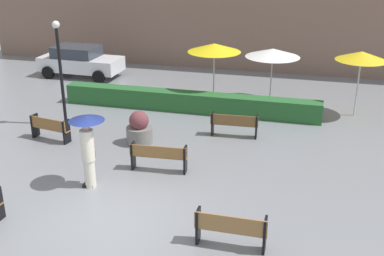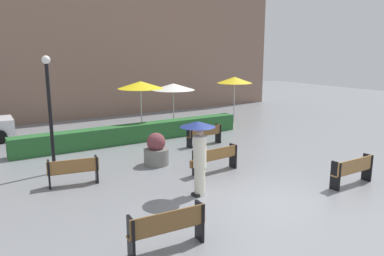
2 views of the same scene
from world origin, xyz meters
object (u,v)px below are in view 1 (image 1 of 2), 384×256
at_px(lamp_post, 60,63).
at_px(patio_umbrella_yellow, 214,48).
at_px(pedestrian_with_umbrella, 88,141).
at_px(planter_pot, 139,129).
at_px(bench_mid_center, 159,155).
at_px(patio_umbrella_white, 273,53).
at_px(bench_back_row, 234,123).
at_px(bench_far_left, 50,127).
at_px(patio_umbrella_yellow_far, 362,56).
at_px(parked_car, 80,61).
at_px(bench_near_right, 231,228).

xyz_separation_m(lamp_post, patio_umbrella_yellow, (5.03, 3.78, 0.04)).
bearing_deg(pedestrian_with_umbrella, planter_pot, 84.99).
bearing_deg(patio_umbrella_yellow, bench_mid_center, -92.47).
height_order(planter_pot, patio_umbrella_white, patio_umbrella_white).
relative_size(bench_back_row, pedestrian_with_umbrella, 0.79).
bearing_deg(bench_back_row, lamp_post, -176.27).
bearing_deg(bench_far_left, pedestrian_with_umbrella, -43.41).
relative_size(patio_umbrella_yellow_far, parked_car, 0.62).
distance_m(bench_back_row, patio_umbrella_yellow_far, 5.87).
height_order(lamp_post, patio_umbrella_yellow, lamp_post).
bearing_deg(pedestrian_with_umbrella, patio_umbrella_white, 64.72).
height_order(bench_far_left, patio_umbrella_yellow_far, patio_umbrella_yellow_far).
relative_size(bench_mid_center, parked_car, 0.42).
bearing_deg(patio_umbrella_yellow_far, patio_umbrella_yellow, -179.37).
bearing_deg(patio_umbrella_white, lamp_post, -147.40).
height_order(bench_back_row, bench_near_right, bench_near_right).
xyz_separation_m(bench_back_row, lamp_post, (-6.53, -0.43, 1.93)).
relative_size(lamp_post, patio_umbrella_yellow_far, 1.51).
relative_size(bench_far_left, bench_back_row, 0.91).
height_order(bench_far_left, bench_mid_center, bench_mid_center).
height_order(pedestrian_with_umbrella, patio_umbrella_yellow_far, patio_umbrella_yellow_far).
bearing_deg(bench_mid_center, patio_umbrella_yellow, 87.53).
height_order(bench_far_left, bench_back_row, same).
bearing_deg(bench_back_row, bench_far_left, -162.45).
relative_size(bench_near_right, patio_umbrella_yellow, 0.64).
height_order(bench_mid_center, patio_umbrella_yellow_far, patio_umbrella_yellow_far).
distance_m(bench_near_right, pedestrian_with_umbrella, 4.95).
height_order(bench_back_row, bench_mid_center, bench_mid_center).
xyz_separation_m(bench_near_right, lamp_post, (-7.60, 6.21, 1.91)).
xyz_separation_m(patio_umbrella_white, parked_car, (-9.98, 1.73, -1.38)).
bearing_deg(patio_umbrella_yellow_far, bench_near_right, -108.07).
height_order(bench_far_left, parked_car, parked_car).
xyz_separation_m(bench_mid_center, pedestrian_with_umbrella, (-1.62, -1.40, 0.90)).
relative_size(bench_near_right, lamp_post, 0.43).
relative_size(pedestrian_with_umbrella, lamp_post, 0.55).
bearing_deg(patio_umbrella_yellow_far, parked_car, 169.08).
relative_size(patio_umbrella_yellow, patio_umbrella_yellow_far, 1.01).
relative_size(bench_far_left, patio_umbrella_white, 0.66).
bearing_deg(lamp_post, planter_pot, -16.30).
height_order(lamp_post, patio_umbrella_white, lamp_post).
bearing_deg(parked_car, planter_pot, -51.06).
relative_size(pedestrian_with_umbrella, patio_umbrella_yellow, 0.82).
bearing_deg(patio_umbrella_yellow_far, pedestrian_with_umbrella, -133.63).
distance_m(bench_near_right, parked_car, 16.26).
xyz_separation_m(patio_umbrella_yellow, patio_umbrella_yellow_far, (5.85, 0.06, -0.02)).
xyz_separation_m(bench_far_left, patio_umbrella_white, (7.13, 6.28, 1.69)).
bearing_deg(bench_near_right, patio_umbrella_yellow, 104.39).
relative_size(bench_far_left, patio_umbrella_yellow_far, 0.59).
relative_size(bench_far_left, lamp_post, 0.39).
distance_m(bench_near_right, lamp_post, 10.00).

